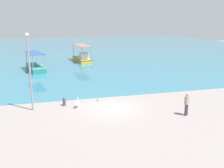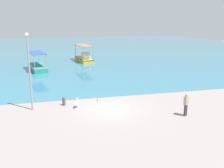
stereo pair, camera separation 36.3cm
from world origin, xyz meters
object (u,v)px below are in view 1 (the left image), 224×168
object	(u,v)px
fishing_boat_center	(82,58)
pelican	(77,103)
fisherman_standing	(187,103)
glass_bottle	(98,100)
fishing_boat_far_left	(36,67)
mooring_bollard	(64,101)
lamp_post	(30,68)

from	to	relation	value
fishing_boat_center	pelican	distance (m)	23.89
fisherman_standing	glass_bottle	bearing A→B (deg)	139.03
fishing_boat_far_left	fisherman_standing	bearing A→B (deg)	-61.85
pelican	glass_bottle	world-z (taller)	pelican
fishing_boat_center	mooring_bollard	size ratio (longest dim) A/B	9.13
lamp_post	fisherman_standing	xyz separation A→B (m)	(10.91, -4.08, -2.40)
fishing_boat_far_left	mooring_bollard	distance (m)	16.52
fishing_boat_center	mooring_bollard	xyz separation A→B (m)	(-4.87, -22.73, -0.24)
fishing_boat_far_left	fishing_boat_center	bearing A→B (deg)	40.49
mooring_bollard	glass_bottle	world-z (taller)	mooring_bollard
fisherman_standing	mooring_bollard	bearing A→B (deg)	151.96
fishing_boat_center	mooring_bollard	distance (m)	23.25
fishing_boat_far_left	mooring_bollard	world-z (taller)	fishing_boat_far_left
fishing_boat_center	fishing_boat_far_left	xyz separation A→B (m)	(-7.54, -6.43, -0.09)
fishing_boat_center	glass_bottle	size ratio (longest dim) A/B	24.55
fishing_boat_far_left	glass_bottle	distance (m)	16.87
glass_bottle	fisherman_standing	bearing A→B (deg)	-40.97
fishing_boat_far_left	glass_bottle	size ratio (longest dim) A/B	21.52
pelican	fisherman_standing	world-z (taller)	fisherman_standing
pelican	glass_bottle	bearing A→B (deg)	31.98
fishing_boat_center	glass_bottle	world-z (taller)	fishing_boat_center
fishing_boat_far_left	lamp_post	size ratio (longest dim) A/B	0.98
glass_bottle	pelican	bearing A→B (deg)	-148.02
fishing_boat_center	pelican	xyz separation A→B (m)	(-3.92, -23.56, -0.25)
mooring_bollard	fishing_boat_far_left	bearing A→B (deg)	99.30
fishing_boat_far_left	lamp_post	bearing A→B (deg)	-89.24
fishing_boat_center	fishing_boat_far_left	world-z (taller)	fishing_boat_center
lamp_post	glass_bottle	xyz separation A→B (m)	(5.30, 0.79, -3.20)
fishing_boat_far_left	fisherman_standing	xyz separation A→B (m)	(11.13, -20.81, 0.37)
fishing_boat_far_left	lamp_post	xyz separation A→B (m)	(0.22, -16.73, 2.77)
glass_bottle	mooring_bollard	bearing A→B (deg)	-172.78
lamp_post	fisherman_standing	distance (m)	11.89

